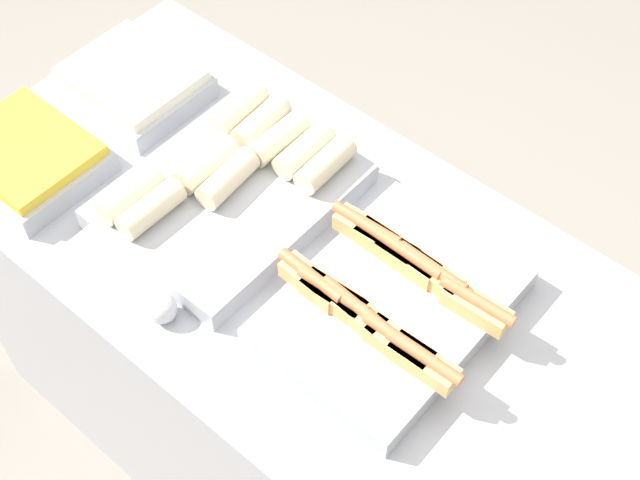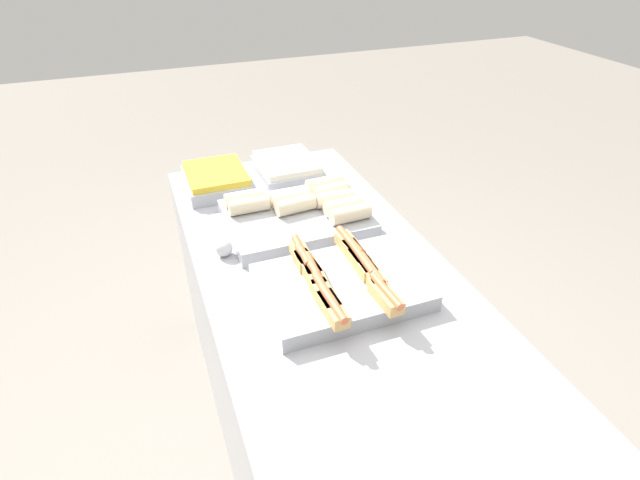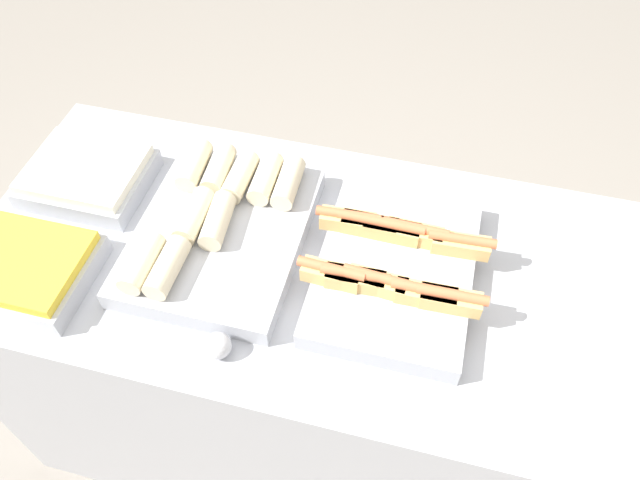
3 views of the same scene
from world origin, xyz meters
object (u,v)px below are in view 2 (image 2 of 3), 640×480
Objects in this scene: tray_side_front at (216,179)px; serving_spoon_near at (223,246)px; tray_hotdogs at (341,283)px; tray_side_back at (287,168)px; tray_wraps at (299,213)px.

serving_spoon_near is (0.45, -0.07, -0.01)m from tray_side_front.
tray_hotdogs is 0.42m from serving_spoon_near.
tray_hotdogs is 0.78m from tray_side_back.
serving_spoon_near is at bearing -8.72° from tray_side_front.
tray_wraps is at bearing -11.18° from tray_side_back.
tray_wraps is 1.76× the size of serving_spoon_near.
tray_hotdogs is 0.40m from tray_wraps.
tray_side_front is at bearing -149.91° from tray_wraps.
tray_wraps is at bearing 178.01° from tray_hotdogs.
serving_spoon_near is (0.45, -0.36, -0.01)m from tray_side_back.
serving_spoon_near is at bearing -73.49° from tray_wraps.
tray_wraps is (-0.40, 0.01, 0.00)m from tray_hotdogs.
tray_hotdogs is 0.96× the size of tray_wraps.
tray_side_back is (-0.77, 0.09, -0.00)m from tray_hotdogs.
tray_side_front is 1.07× the size of serving_spoon_near.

